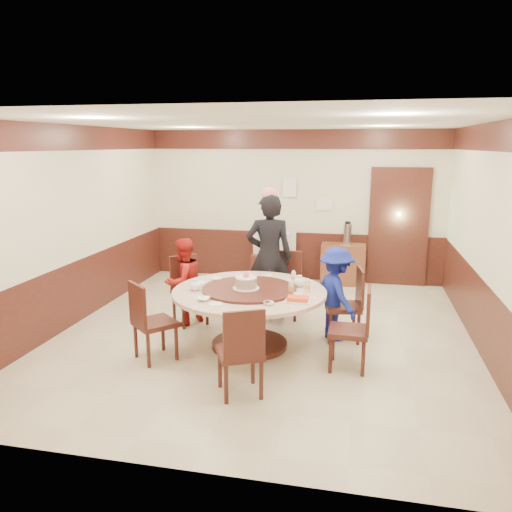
% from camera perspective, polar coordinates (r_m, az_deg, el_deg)
% --- Properties ---
extents(room, '(6.00, 6.04, 2.84)m').
position_cam_1_polar(room, '(6.59, 1.03, -0.10)').
color(room, beige).
rests_on(room, ground).
extents(banquet_table, '(1.93, 1.93, 0.78)m').
position_cam_1_polar(banquet_table, '(6.32, -0.76, -5.80)').
color(banquet_table, '#411A14').
rests_on(banquet_table, ground).
extents(chair_0, '(0.52, 0.51, 0.97)m').
position_cam_1_polar(chair_0, '(6.72, 10.08, -6.93)').
color(chair_0, '#411A14').
rests_on(chair_0, ground).
extents(chair_1, '(0.45, 0.46, 0.97)m').
position_cam_1_polar(chair_1, '(7.51, 3.37, -4.65)').
color(chair_1, '#411A14').
rests_on(chair_1, ground).
extents(chair_2, '(0.62, 0.62, 0.97)m').
position_cam_1_polar(chair_2, '(7.29, -7.59, -5.28)').
color(chair_2, '#411A14').
rests_on(chair_2, ground).
extents(chair_3, '(0.62, 0.62, 0.97)m').
position_cam_1_polar(chair_3, '(6.15, -11.60, -8.85)').
color(chair_3, '#411A14').
rests_on(chair_3, ground).
extents(chair_4, '(0.59, 0.59, 0.97)m').
position_cam_1_polar(chair_4, '(5.24, -1.78, -12.53)').
color(chair_4, '#411A14').
rests_on(chair_4, ground).
extents(chair_5, '(0.46, 0.45, 0.97)m').
position_cam_1_polar(chair_5, '(5.90, 10.68, -9.77)').
color(chair_5, '#411A14').
rests_on(chair_5, ground).
extents(person_standing, '(0.74, 0.55, 1.85)m').
position_cam_1_polar(person_standing, '(7.31, 1.51, -0.07)').
color(person_standing, black).
rests_on(person_standing, ground).
extents(person_red, '(0.72, 0.76, 1.25)m').
position_cam_1_polar(person_red, '(7.17, -8.30, -2.91)').
color(person_red, '#B01B17').
rests_on(person_red, ground).
extents(person_blue, '(0.82, 0.92, 1.24)m').
position_cam_1_polar(person_blue, '(6.62, 9.15, -4.30)').
color(person_blue, navy).
rests_on(person_blue, ground).
extents(birthday_cake, '(0.33, 0.33, 0.22)m').
position_cam_1_polar(birthday_cake, '(6.20, -1.15, -3.06)').
color(birthday_cake, white).
rests_on(birthday_cake, banquet_table).
extents(teapot_left, '(0.17, 0.15, 0.13)m').
position_cam_1_polar(teapot_left, '(6.27, -6.95, -3.39)').
color(teapot_left, white).
rests_on(teapot_left, banquet_table).
extents(teapot_right, '(0.17, 0.15, 0.13)m').
position_cam_1_polar(teapot_right, '(6.42, 4.96, -2.97)').
color(teapot_right, white).
rests_on(teapot_right, banquet_table).
extents(bowl_0, '(0.16, 0.16, 0.04)m').
position_cam_1_polar(bowl_0, '(6.70, -4.52, -2.66)').
color(bowl_0, white).
rests_on(bowl_0, banquet_table).
extents(bowl_1, '(0.12, 0.12, 0.04)m').
position_cam_1_polar(bowl_1, '(5.69, 1.46, -5.42)').
color(bowl_1, white).
rests_on(bowl_1, banquet_table).
extents(bowl_2, '(0.15, 0.15, 0.04)m').
position_cam_1_polar(bowl_2, '(5.87, -6.03, -4.91)').
color(bowl_2, white).
rests_on(bowl_2, banquet_table).
extents(bowl_3, '(0.12, 0.12, 0.04)m').
position_cam_1_polar(bowl_3, '(6.02, 4.79, -4.43)').
color(bowl_3, white).
rests_on(bowl_3, banquet_table).
extents(bowl_4, '(0.15, 0.15, 0.04)m').
position_cam_1_polar(bowl_4, '(6.54, -6.24, -3.09)').
color(bowl_4, white).
rests_on(bowl_4, banquet_table).
extents(bowl_5, '(0.13, 0.13, 0.04)m').
position_cam_1_polar(bowl_5, '(6.83, 1.38, -2.32)').
color(bowl_5, white).
rests_on(bowl_5, banquet_table).
extents(saucer_near, '(0.18, 0.18, 0.01)m').
position_cam_1_polar(saucer_near, '(5.71, -4.67, -5.51)').
color(saucer_near, white).
rests_on(saucer_near, banquet_table).
extents(saucer_far, '(0.18, 0.18, 0.01)m').
position_cam_1_polar(saucer_far, '(6.65, 3.98, -2.89)').
color(saucer_far, white).
rests_on(saucer_far, banquet_table).
extents(shrimp_platter, '(0.30, 0.20, 0.06)m').
position_cam_1_polar(shrimp_platter, '(5.80, 4.80, -5.00)').
color(shrimp_platter, white).
rests_on(shrimp_platter, banquet_table).
extents(bottle_0, '(0.06, 0.06, 0.16)m').
position_cam_1_polar(bottle_0, '(6.11, 4.03, -3.58)').
color(bottle_0, white).
rests_on(bottle_0, banquet_table).
extents(bottle_1, '(0.06, 0.06, 0.16)m').
position_cam_1_polar(bottle_1, '(6.16, 5.91, -3.47)').
color(bottle_1, white).
rests_on(bottle_1, banquet_table).
extents(bottle_2, '(0.06, 0.06, 0.16)m').
position_cam_1_polar(bottle_2, '(6.52, 4.32, -2.52)').
color(bottle_2, white).
rests_on(bottle_2, banquet_table).
extents(tv_stand, '(0.85, 0.45, 0.50)m').
position_cam_1_polar(tv_stand, '(9.46, 2.12, -1.33)').
color(tv_stand, '#411A14').
rests_on(tv_stand, ground).
extents(television, '(0.81, 0.25, 0.47)m').
position_cam_1_polar(television, '(9.36, 2.14, 1.54)').
color(television, gray).
rests_on(television, tv_stand).
extents(side_cabinet, '(0.80, 0.40, 0.75)m').
position_cam_1_polar(side_cabinet, '(9.34, 9.92, -0.91)').
color(side_cabinet, brown).
rests_on(side_cabinet, ground).
extents(thermos, '(0.15, 0.15, 0.38)m').
position_cam_1_polar(thermos, '(9.22, 10.40, 2.48)').
color(thermos, silver).
rests_on(thermos, side_cabinet).
extents(notice_left, '(0.25, 0.00, 0.35)m').
position_cam_1_polar(notice_left, '(9.38, 3.84, 7.83)').
color(notice_left, white).
rests_on(notice_left, room).
extents(notice_right, '(0.30, 0.00, 0.22)m').
position_cam_1_polar(notice_right, '(9.34, 7.78, 5.87)').
color(notice_right, white).
rests_on(notice_right, room).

